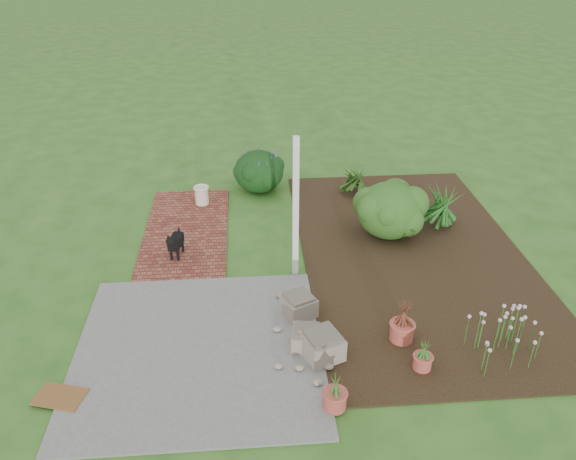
{
  "coord_description": "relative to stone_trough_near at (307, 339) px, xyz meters",
  "views": [
    {
      "loc": [
        -0.46,
        -7.97,
        5.47
      ],
      "look_at": [
        0.2,
        0.4,
        0.7
      ],
      "focal_mm": 35.0,
      "sensor_mm": 36.0,
      "label": 1
    }
  ],
  "objects": [
    {
      "name": "stone_trough_mid",
      "position": [
        0.19,
        -0.21,
        0.03
      ],
      "size": [
        0.65,
        0.65,
        0.34
      ],
      "primitive_type": "cube",
      "rotation": [
        0.0,
        0.0,
        0.37
      ],
      "color": "#766C5A",
      "rests_on": "concrete_patio"
    },
    {
      "name": "garden_bed",
      "position": [
        2.21,
        2.33,
        -0.16
      ],
      "size": [
        4.0,
        7.0,
        0.03
      ],
      "primitive_type": "cube",
      "color": "black",
      "rests_on": "ground"
    },
    {
      "name": "purple_flowering_bush",
      "position": [
        -0.49,
        5.36,
        0.29
      ],
      "size": [
        1.38,
        1.38,
        0.94
      ],
      "primitive_type": "ellipsoid",
      "rotation": [
        0.0,
        0.0,
        0.3
      ],
      "color": "black",
      "rests_on": "ground"
    },
    {
      "name": "stone_trough_near",
      "position": [
        0.0,
        0.0,
        0.0
      ],
      "size": [
        0.48,
        0.48,
        0.27
      ],
      "primitive_type": "cube",
      "rotation": [
        0.0,
        0.0,
        -0.18
      ],
      "color": "gray",
      "rests_on": "concrete_patio"
    },
    {
      "name": "agapanthus_clump_back",
      "position": [
        2.98,
        3.38,
        0.35
      ],
      "size": [
        1.21,
        1.21,
        1.0
      ],
      "primitive_type": null,
      "rotation": [
        0.0,
        0.0,
        -0.1
      ],
      "color": "#153B0F",
      "rests_on": "garden_bed"
    },
    {
      "name": "evergreen_shrub",
      "position": [
        1.92,
        3.12,
        0.39
      ],
      "size": [
        1.46,
        1.46,
        1.07
      ],
      "primitive_type": "ellipsoid",
      "rotation": [
        0.0,
        0.0,
        0.18
      ],
      "color": "#0F410F",
      "rests_on": "garden_bed"
    },
    {
      "name": "ground",
      "position": [
        -0.29,
        1.83,
        -0.18
      ],
      "size": [
        80.0,
        80.0,
        0.0
      ],
      "primitive_type": "plane",
      "color": "#2A5A1C",
      "rests_on": "ground"
    },
    {
      "name": "pink_flower_patch",
      "position": [
        2.72,
        -0.39,
        0.18
      ],
      "size": [
        1.28,
        1.28,
        0.65
      ],
      "primitive_type": null,
      "rotation": [
        0.0,
        0.0,
        0.31
      ],
      "color": "#113D0F",
      "rests_on": "garden_bed"
    },
    {
      "name": "cream_ceramic_urn",
      "position": [
        -1.73,
        4.68,
        0.05
      ],
      "size": [
        0.33,
        0.33,
        0.38
      ],
      "primitive_type": "cylinder",
      "rotation": [
        0.0,
        0.0,
        -0.16
      ],
      "color": "beige",
      "rests_on": "brick_path"
    },
    {
      "name": "agapanthus_clump_front",
      "position": [
        1.58,
        4.96,
        0.24
      ],
      "size": [
        1.01,
        1.01,
        0.77
      ],
      "primitive_type": null,
      "rotation": [
        0.0,
        0.0,
        0.17
      ],
      "color": "#0E3D0B",
      "rests_on": "garden_bed"
    },
    {
      "name": "black_dog",
      "position": [
        -2.08,
        2.56,
        0.18
      ],
      "size": [
        0.27,
        0.61,
        0.53
      ],
      "rotation": [
        0.0,
        0.0,
        -0.2
      ],
      "color": "black",
      "rests_on": "brick_path"
    },
    {
      "name": "veranda_post",
      "position": [
        0.01,
        1.93,
        1.07
      ],
      "size": [
        0.1,
        0.1,
        2.5
      ],
      "primitive_type": "cube",
      "color": "white",
      "rests_on": "ground"
    },
    {
      "name": "stone_trough_far",
      "position": [
        -0.04,
        0.75,
        0.01
      ],
      "size": [
        0.6,
        0.6,
        0.3
      ],
      "primitive_type": "cube",
      "rotation": [
        0.0,
        0.0,
        0.43
      ],
      "color": "#746A58",
      "rests_on": "concrete_patio"
    },
    {
      "name": "brick_path",
      "position": [
        -1.99,
        3.58,
        -0.16
      ],
      "size": [
        1.6,
        3.5,
        0.04
      ],
      "primitive_type": "cube",
      "color": "maroon",
      "rests_on": "ground"
    },
    {
      "name": "concrete_patio",
      "position": [
        -1.54,
        0.08,
        -0.16
      ],
      "size": [
        3.5,
        3.5,
        0.04
      ],
      "primitive_type": "cube",
      "color": "slate",
      "rests_on": "ground"
    },
    {
      "name": "terracotta_pot_small_left",
      "position": [
        1.53,
        -0.55,
        -0.04
      ],
      "size": [
        0.32,
        0.32,
        0.21
      ],
      "primitive_type": "cylinder",
      "rotation": [
        0.0,
        0.0,
        -0.35
      ],
      "color": "#B74C3E",
      "rests_on": "garden_bed"
    },
    {
      "name": "coir_doormat",
      "position": [
        -3.27,
        -0.72,
        -0.13
      ],
      "size": [
        0.71,
        0.56,
        0.02
      ],
      "primitive_type": "cube",
      "rotation": [
        0.0,
        0.0,
        -0.28
      ],
      "color": "brown",
      "rests_on": "concrete_patio"
    },
    {
      "name": "terracotta_pot_small_right",
      "position": [
        0.23,
        -1.15,
        -0.02
      ],
      "size": [
        0.37,
        0.37,
        0.25
      ],
      "primitive_type": "cylinder",
      "rotation": [
        0.0,
        0.0,
        0.32
      ],
      "color": "#AA4639",
      "rests_on": "garden_bed"
    },
    {
      "name": "terracotta_pot_bronze",
      "position": [
        1.4,
        0.06,
        -0.01
      ],
      "size": [
        0.35,
        0.35,
        0.28
      ],
      "primitive_type": "cylinder",
      "rotation": [
        0.0,
        0.0,
        -0.01
      ],
      "color": "#B64E3D",
      "rests_on": "garden_bed"
    }
  ]
}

